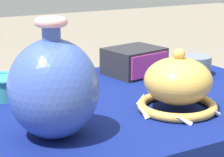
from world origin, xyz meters
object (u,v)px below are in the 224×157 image
Objects in this scene: pot_squat_slate at (194,65)px; vase_dome_bell at (178,86)px; mosaic_tile_box at (134,61)px; vase_tall_bulbous at (53,88)px; cup_wide_teal at (7,86)px.

vase_dome_bell is at bearing -136.71° from pot_squat_slate.
mosaic_tile_box is 1.79× the size of pot_squat_slate.
mosaic_tile_box is at bearing 148.16° from pot_squat_slate.
vase_tall_bulbous is 2.32× the size of cup_wide_teal.
vase_dome_bell is 0.44m from cup_wide_teal.
vase_dome_bell reaches higher than cup_wide_teal.
vase_tall_bulbous is at bearing -87.54° from cup_wide_teal.
mosaic_tile_box is (0.41, 0.34, -0.06)m from vase_tall_bulbous.
pot_squat_slate is at bearing 43.29° from vase_dome_bell.
mosaic_tile_box is at bearing 5.93° from cup_wide_teal.
vase_tall_bulbous is 0.32m from vase_dome_bell.
pot_squat_slate is (0.16, -0.10, -0.01)m from mosaic_tile_box.
cup_wide_teal is (-0.01, 0.30, -0.07)m from vase_tall_bulbous.
vase_dome_bell is at bearing 0.46° from vase_tall_bulbous.
cup_wide_teal reaches higher than pot_squat_slate.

